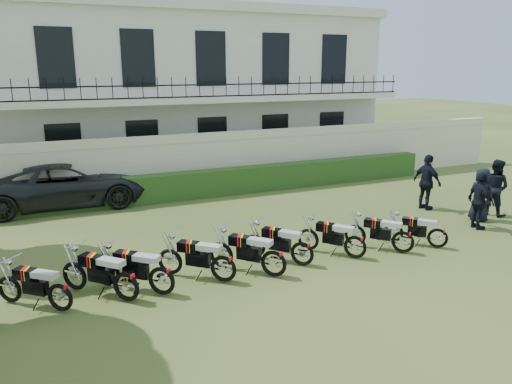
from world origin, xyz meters
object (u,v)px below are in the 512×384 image
motorcycle_1 (60,291)px  officer_4 (495,187)px  motorcycle_8 (403,237)px  officer_5 (427,182)px  motorcycle_4 (223,262)px  motorcycle_6 (302,248)px  officer_2 (480,201)px  motorcycle_5 (274,257)px  officer_3 (481,195)px  motorcycle_7 (355,242)px  motorcycle_3 (161,274)px  suv (66,184)px  motorcycle_2 (126,280)px  motorcycle_9 (438,233)px

motorcycle_1 → officer_4: bearing=-42.4°
motorcycle_8 → officer_5: officer_5 is taller
motorcycle_4 → motorcycle_6: bearing=-44.4°
motorcycle_6 → officer_2: bearing=-36.2°
motorcycle_6 → motorcycle_8: (2.84, -0.33, -0.01)m
motorcycle_4 → officer_2: (8.41, 0.51, 0.37)m
motorcycle_5 → motorcycle_6: 0.99m
motorcycle_5 → officer_3: bearing=-32.6°
motorcycle_7 → motorcycle_8: size_ratio=1.03×
motorcycle_3 → suv: 8.49m
motorcycle_2 → motorcycle_4: 2.19m
motorcycle_2 → motorcycle_6: 4.31m
motorcycle_8 → suv: suv is taller
motorcycle_5 → officer_4: (8.89, 1.61, 0.43)m
officer_2 → officer_3: officer_2 is taller
motorcycle_5 → motorcycle_6: (0.94, 0.32, -0.03)m
officer_3 → motorcycle_4: bearing=83.3°
motorcycle_2 → officer_5: bearing=-27.3°
motorcycle_1 → motorcycle_7: 7.06m
motorcycle_6 → suv: size_ratio=0.27×
motorcycle_2 → officer_3: (11.33, 1.20, 0.34)m
motorcycle_9 → officer_2: (2.35, 0.81, 0.44)m
motorcycle_6 → officer_3: (7.03, 1.00, 0.37)m
motorcycle_8 → motorcycle_9: (1.11, -0.09, -0.04)m
motorcycle_5 → motorcycle_7: motorcycle_5 is taller
motorcycle_1 → motorcycle_9: (9.54, -0.33, -0.03)m
motorcycle_2 → motorcycle_5: motorcycle_2 is taller
motorcycle_2 → motorcycle_4: bearing=-40.4°
motorcycle_9 → officer_5: (2.41, 3.11, 0.52)m
motorcycle_2 → officer_4: 12.35m
motorcycle_3 → motorcycle_6: size_ratio=1.00×
officer_3 → officer_5: 1.82m
motorcycle_9 → motorcycle_6: bearing=132.5°
officer_2 → motorcycle_8: bearing=114.8°
motorcycle_5 → officer_5: bearing=-19.5°
motorcycle_6 → motorcycle_7: motorcycle_6 is taller
officer_3 → officer_5: officer_5 is taller
motorcycle_7 → motorcycle_9: size_ratio=1.13×
motorcycle_6 → motorcycle_1: bearing=141.1°
motorcycle_4 → officer_3: (9.14, 1.12, 0.35)m
motorcycle_3 → motorcycle_9: (7.51, -0.22, -0.07)m
motorcycle_5 → motorcycle_9: size_ratio=1.17×
motorcycle_2 → motorcycle_3: 0.75m
suv → officer_3: (11.93, -7.18, 0.06)m
officer_4 → motorcycle_8: bearing=93.5°
officer_2 → officer_3: size_ratio=1.02×
motorcycle_1 → motorcycle_9: bearing=-50.2°
suv → officer_2: size_ratio=3.27×
motorcycle_6 → motorcycle_8: bearing=-46.4°
suv → motorcycle_4: bearing=-161.4°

